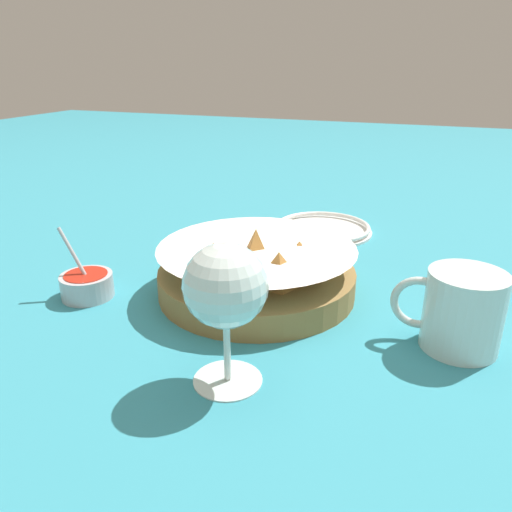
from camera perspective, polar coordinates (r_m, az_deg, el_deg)
ground_plane at (r=0.69m, az=0.94°, el=-4.32°), size 4.00×4.00×0.00m
food_basket at (r=0.68m, az=0.07°, el=-1.96°), size 0.27×0.27×0.09m
sauce_cup at (r=0.72m, az=-18.76°, el=-3.06°), size 0.07×0.07×0.10m
wine_glass at (r=0.47m, az=-3.50°, el=-3.90°), size 0.08×0.08×0.15m
beer_mug at (r=0.60m, az=22.40°, el=-6.10°), size 0.12×0.09×0.09m
side_plate at (r=0.94m, az=7.65°, el=3.17°), size 0.18×0.18×0.01m
napkin at (r=0.90m, az=-5.22°, el=2.10°), size 0.13×0.11×0.01m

